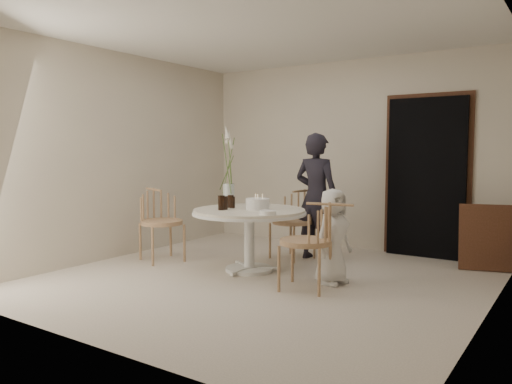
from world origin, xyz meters
The scene contains 18 objects.
ground centered at (0.00, 0.00, 0.00)m, with size 4.50×4.50×0.00m, color beige.
room_shell centered at (0.00, 0.00, 1.62)m, with size 4.50×4.50×4.50m.
doorway centered at (1.15, 2.19, 1.05)m, with size 1.00×0.10×2.10m, color black.
door_trim centered at (1.15, 2.23, 1.11)m, with size 1.12×0.03×2.22m, color brown.
table centered at (-0.35, 0.25, 0.62)m, with size 1.33×1.33×0.73m.
picture_frame centered at (1.95, 1.82, 0.39)m, with size 0.59×0.04×0.78m, color brown.
chair_far centered at (-0.24, 1.25, 0.58)m, with size 0.56×0.59×0.90m.
chair_right centered at (0.69, -0.05, 0.58)m, with size 0.59×0.56×0.90m.
chair_left centered at (-1.70, 0.12, 0.60)m, with size 0.67×0.64×0.92m.
girl centered at (0.01, 1.26, 0.82)m, with size 0.60×0.39×1.64m, color black.
boy centered at (0.70, 0.27, 0.51)m, with size 0.50×0.32×1.01m, color silver.
birthday_cake centered at (-0.23, 0.25, 0.80)m, with size 0.27×0.27×0.18m.
cola_tumbler_a centered at (-0.57, 0.06, 0.81)m, with size 0.07×0.07×0.16m, color black.
cola_tumbler_b centered at (-0.57, 0.01, 0.81)m, with size 0.08×0.08×0.17m, color black.
cola_tumbler_c centered at (-0.62, 0.25, 0.81)m, with size 0.07×0.07×0.15m, color black.
cola_tumbler_d centered at (-0.58, 0.23, 0.80)m, with size 0.06×0.06×0.14m, color black.
plate_stack centered at (0.10, -0.06, 0.75)m, with size 0.18×0.18×0.05m, color white.
flower_vase centered at (-0.84, 0.50, 1.08)m, with size 0.14×0.14×0.99m.
Camera 1 is at (2.92, -4.51, 1.41)m, focal length 35.00 mm.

